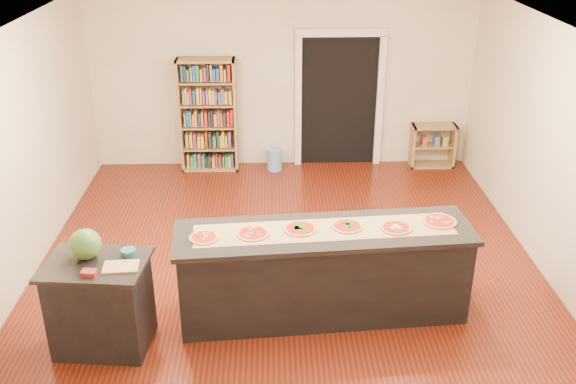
{
  "coord_description": "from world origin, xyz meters",
  "views": [
    {
      "loc": [
        -0.18,
        -6.37,
        4.08
      ],
      "look_at": [
        0.0,
        0.2,
        1.0
      ],
      "focal_mm": 40.0,
      "sensor_mm": 36.0,
      "label": 1
    }
  ],
  "objects_px": {
    "kitchen_island": "(323,272)",
    "bookshelf": "(208,115)",
    "side_counter": "(101,304)",
    "waste_bin": "(275,160)",
    "low_shelf": "(433,146)",
    "watermelon": "(85,244)"
  },
  "relations": [
    {
      "from": "kitchen_island",
      "to": "bookshelf",
      "type": "distance_m",
      "value": 4.3
    },
    {
      "from": "side_counter",
      "to": "waste_bin",
      "type": "bearing_deg",
      "value": 74.36
    },
    {
      "from": "kitchen_island",
      "to": "bookshelf",
      "type": "bearing_deg",
      "value": 106.03
    },
    {
      "from": "waste_bin",
      "to": "watermelon",
      "type": "relative_size",
      "value": 1.17
    },
    {
      "from": "bookshelf",
      "to": "waste_bin",
      "type": "xyz_separation_m",
      "value": [
        1.04,
        -0.08,
        -0.73
      ]
    },
    {
      "from": "kitchen_island",
      "to": "waste_bin",
      "type": "distance_m",
      "value": 3.96
    },
    {
      "from": "side_counter",
      "to": "low_shelf",
      "type": "height_order",
      "value": "side_counter"
    },
    {
      "from": "side_counter",
      "to": "bookshelf",
      "type": "distance_m",
      "value": 4.55
    },
    {
      "from": "waste_bin",
      "to": "watermelon",
      "type": "height_order",
      "value": "watermelon"
    },
    {
      "from": "bookshelf",
      "to": "low_shelf",
      "type": "relative_size",
      "value": 2.55
    },
    {
      "from": "kitchen_island",
      "to": "watermelon",
      "type": "distance_m",
      "value": 2.39
    },
    {
      "from": "kitchen_island",
      "to": "bookshelf",
      "type": "relative_size",
      "value": 1.68
    },
    {
      "from": "side_counter",
      "to": "waste_bin",
      "type": "height_order",
      "value": "side_counter"
    },
    {
      "from": "kitchen_island",
      "to": "bookshelf",
      "type": "xyz_separation_m",
      "value": [
        -1.52,
        4.01,
        0.4
      ]
    },
    {
      "from": "side_counter",
      "to": "bookshelf",
      "type": "bearing_deg",
      "value": 87.08
    },
    {
      "from": "waste_bin",
      "to": "kitchen_island",
      "type": "bearing_deg",
      "value": -83.03
    },
    {
      "from": "side_counter",
      "to": "watermelon",
      "type": "xyz_separation_m",
      "value": [
        -0.09,
        0.09,
        0.62
      ]
    },
    {
      "from": "kitchen_island",
      "to": "watermelon",
      "type": "relative_size",
      "value": 10.22
    },
    {
      "from": "kitchen_island",
      "to": "side_counter",
      "type": "distance_m",
      "value": 2.24
    },
    {
      "from": "bookshelf",
      "to": "watermelon",
      "type": "bearing_deg",
      "value": -99.82
    },
    {
      "from": "bookshelf",
      "to": "waste_bin",
      "type": "height_order",
      "value": "bookshelf"
    },
    {
      "from": "kitchen_island",
      "to": "low_shelf",
      "type": "relative_size",
      "value": 4.28
    }
  ]
}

